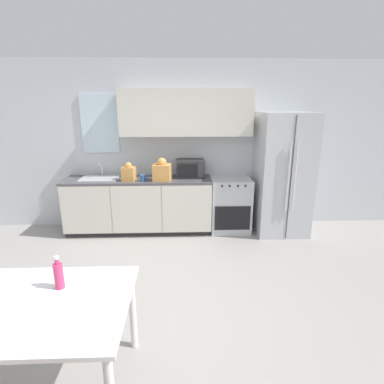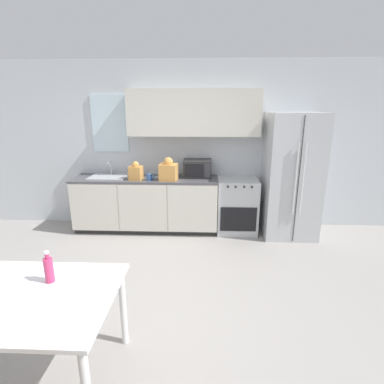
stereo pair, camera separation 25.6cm
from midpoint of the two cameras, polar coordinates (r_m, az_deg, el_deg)
The scene contains 12 objects.
ground_plane at distance 3.38m, azimuth -4.18°, elevation -20.06°, with size 12.00×12.00×0.00m, color gray.
wall_back at distance 4.97m, azimuth -1.07°, elevation 9.88°, with size 12.00×0.38×2.70m.
kitchen_counter at distance 4.96m, azimuth -7.21°, elevation -2.23°, with size 2.33×0.62×0.88m.
oven_range at distance 4.94m, azimuth 9.99°, elevation -2.51°, with size 0.64×0.61×0.88m.
refrigerator at distance 4.91m, azimuth 19.80°, elevation 2.89°, with size 0.80×0.78×1.91m.
kitchen_sink at distance 4.98m, azimuth -14.24°, elevation 2.89°, with size 0.58×0.43×0.24m.
microwave at distance 4.84m, azimuth 2.57°, elevation 4.51°, with size 0.44×0.35×0.28m.
coffee_mug at distance 4.65m, azimuth -6.47°, elevation 2.82°, with size 0.12×0.09×0.10m.
grocery_bag_0 at distance 4.70m, azimuth -9.12°, elevation 3.81°, with size 0.21×0.19×0.29m.
grocery_bag_1 at distance 4.62m, azimuth -2.93°, elevation 4.11°, with size 0.29×0.25×0.36m.
dining_table at distance 2.44m, azimuth -25.16°, elevation -19.39°, with size 1.13×0.92×0.74m.
drink_bottle at distance 2.45m, azimuth -22.88°, elevation -13.45°, with size 0.07×0.07×0.25m.
Camera 2 is at (0.47, -2.71, 1.99)m, focal length 28.00 mm.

